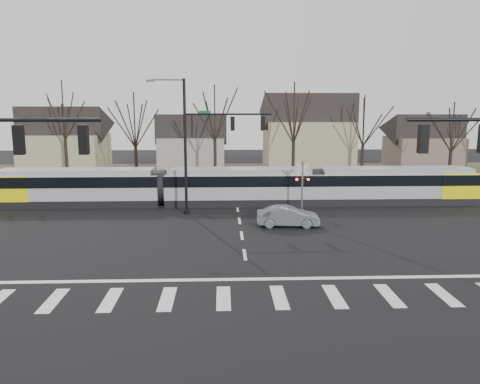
{
  "coord_description": "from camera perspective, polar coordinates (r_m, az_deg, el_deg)",
  "views": [
    {
      "loc": [
        -1.21,
        -22.92,
        7.98
      ],
      "look_at": [
        0.0,
        9.0,
        2.3
      ],
      "focal_mm": 35.0,
      "sensor_mm": 36.0,
      "label": 1
    }
  ],
  "objects": [
    {
      "name": "stop_line",
      "position": [
        22.6,
        1.05,
        -10.58
      ],
      "size": [
        28.0,
        0.35,
        0.01
      ],
      "primitive_type": "cube",
      "color": "silver",
      "rests_on": "ground"
    },
    {
      "name": "signal_pole_far",
      "position": [
        35.51,
        -4.12,
        6.38
      ],
      "size": [
        9.28,
        0.44,
        10.2
      ],
      "color": "black",
      "rests_on": "ground"
    },
    {
      "name": "house_d",
      "position": [
        63.29,
        21.42,
        5.76
      ],
      "size": [
        8.64,
        7.56,
        7.65
      ],
      "color": "brown",
      "rests_on": "ground"
    },
    {
      "name": "tree_row",
      "position": [
        49.11,
        1.59,
        6.6
      ],
      "size": [
        59.2,
        7.2,
        10.0
      ],
      "color": "black",
      "rests_on": "ground"
    },
    {
      "name": "house_c",
      "position": [
        56.91,
        8.23,
        7.21
      ],
      "size": [
        10.8,
        8.64,
        10.1
      ],
      "color": "gray",
      "rests_on": "ground"
    },
    {
      "name": "tram",
      "position": [
        39.45,
        -0.17,
        0.88
      ],
      "size": [
        40.51,
        3.01,
        3.07
      ],
      "color": "gray",
      "rests_on": "ground"
    },
    {
      "name": "lane_dashes",
      "position": [
        39.74,
        -0.38,
        -1.49
      ],
      "size": [
        0.18,
        30.0,
        0.01
      ],
      "color": "silver",
      "rests_on": "ground"
    },
    {
      "name": "crosswalk",
      "position": [
        20.56,
        1.41,
        -12.74
      ],
      "size": [
        27.0,
        2.6,
        0.01
      ],
      "color": "silver",
      "rests_on": "ground"
    },
    {
      "name": "rail_crossing_signal",
      "position": [
        36.75,
        7.59,
        0.45
      ],
      "size": [
        1.08,
        0.36,
        4.0
      ],
      "color": "#59595B",
      "rests_on": "ground"
    },
    {
      "name": "grass_verge",
      "position": [
        55.51,
        -0.9,
        1.82
      ],
      "size": [
        140.0,
        28.0,
        0.01
      ],
      "primitive_type": "cube",
      "color": "#38331E",
      "rests_on": "ground"
    },
    {
      "name": "house_b",
      "position": [
        59.17,
        -5.87,
        6.15
      ],
      "size": [
        8.64,
        7.56,
        7.65
      ],
      "color": "gray",
      "rests_on": "ground"
    },
    {
      "name": "rail_pair",
      "position": [
        39.54,
        -0.37,
        -1.51
      ],
      "size": [
        90.0,
        1.52,
        0.06
      ],
      "color": "#59595E",
      "rests_on": "ground"
    },
    {
      "name": "ground",
      "position": [
        24.3,
        0.81,
        -9.09
      ],
      "size": [
        140.0,
        140.0,
        0.0
      ],
      "primitive_type": "plane",
      "color": "black"
    },
    {
      "name": "sedan",
      "position": [
        32.35,
        5.87,
        -2.97
      ],
      "size": [
        2.05,
        4.46,
        1.41
      ],
      "primitive_type": "imported",
      "rotation": [
        0.0,
        0.0,
        1.5
      ],
      "color": "slate",
      "rests_on": "ground"
    },
    {
      "name": "house_a",
      "position": [
        60.04,
        -20.52,
        6.09
      ],
      "size": [
        9.72,
        8.64,
        8.6
      ],
      "color": "gray",
      "rests_on": "ground"
    }
  ]
}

